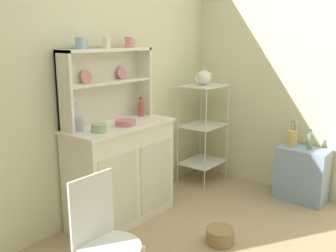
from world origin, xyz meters
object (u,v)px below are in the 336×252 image
(bakers_rack, at_px, (203,124))
(porcelain_teapot, at_px, (204,78))
(floor_basket, at_px, (220,236))
(jam_bottle, at_px, (141,109))
(hutch_cabinet, at_px, (121,171))
(flower_vase, at_px, (293,137))
(hutch_shelf_unit, at_px, (105,79))
(cup_sky_0, at_px, (81,43))
(oil_bottle, at_px, (310,141))
(side_shelf_blue, at_px, (302,174))
(bowl_mixing_large, at_px, (99,128))
(wire_chair, at_px, (102,234))
(utensil_jar, at_px, (79,124))

(bakers_rack, xyz_separation_m, porcelain_teapot, (-0.00, 0.00, 0.51))
(floor_basket, distance_m, jam_bottle, 1.34)
(hutch_cabinet, height_order, flower_vase, hutch_cabinet)
(bakers_rack, distance_m, porcelain_teapot, 0.51)
(hutch_cabinet, xyz_separation_m, hutch_shelf_unit, (-0.00, 0.16, 0.79))
(hutch_cabinet, relative_size, flower_vase, 3.51)
(floor_basket, height_order, cup_sky_0, cup_sky_0)
(hutch_cabinet, xyz_separation_m, bakers_rack, (1.21, -0.05, 0.22))
(hutch_shelf_unit, distance_m, bakers_rack, 1.36)
(jam_bottle, bearing_deg, porcelain_teapot, -9.09)
(oil_bottle, bearing_deg, side_shelf_blue, 90.00)
(bowl_mixing_large, relative_size, porcelain_teapot, 0.49)
(side_shelf_blue, distance_m, porcelain_teapot, 1.40)
(bowl_mixing_large, distance_m, oil_bottle, 2.02)
(hutch_cabinet, height_order, porcelain_teapot, porcelain_teapot)
(bowl_mixing_large, distance_m, flower_vase, 1.94)
(floor_basket, relative_size, jam_bottle, 1.27)
(side_shelf_blue, xyz_separation_m, wire_chair, (-2.31, 0.32, 0.25))
(flower_vase, bearing_deg, oil_bottle, -89.85)
(bakers_rack, distance_m, oil_bottle, 1.12)
(wire_chair, bearing_deg, floor_basket, -35.04)
(cup_sky_0, bearing_deg, bakers_rack, -6.60)
(hutch_shelf_unit, distance_m, bowl_mixing_large, 0.50)
(cup_sky_0, bearing_deg, jam_bottle, -3.25)
(jam_bottle, bearing_deg, hutch_shelf_unit, 168.21)
(side_shelf_blue, relative_size, cup_sky_0, 5.83)
(bakers_rack, height_order, cup_sky_0, cup_sky_0)
(utensil_jar, bearing_deg, floor_basket, -60.28)
(hutch_cabinet, relative_size, floor_basket, 4.40)
(porcelain_teapot, relative_size, flower_vase, 0.89)
(porcelain_teapot, bearing_deg, oil_bottle, -79.86)
(utensil_jar, xyz_separation_m, flower_vase, (1.77, -1.06, -0.30))
(floor_basket, bearing_deg, flower_vase, -3.75)
(cup_sky_0, xyz_separation_m, porcelain_teapot, (1.48, -0.17, -0.37))
(cup_sky_0, relative_size, jam_bottle, 0.52)
(hutch_cabinet, distance_m, flower_vase, 1.72)
(flower_vase, bearing_deg, floor_basket, 176.25)
(side_shelf_blue, relative_size, flower_vase, 1.92)
(hutch_cabinet, relative_size, porcelain_teapot, 3.94)
(hutch_shelf_unit, height_order, wire_chair, hutch_shelf_unit)
(hutch_cabinet, height_order, floor_basket, hutch_cabinet)
(side_shelf_blue, bearing_deg, porcelain_teapot, 100.59)
(bakers_rack, bearing_deg, bowl_mixing_large, -179.07)
(porcelain_teapot, xyz_separation_m, flower_vase, (0.20, -0.93, -0.54))
(wire_chair, bearing_deg, oil_bottle, -37.88)
(hutch_cabinet, bearing_deg, utensil_jar, 167.88)
(bakers_rack, bearing_deg, wire_chair, -160.85)
(bakers_rack, height_order, oil_bottle, bakers_rack)
(hutch_shelf_unit, height_order, bowl_mixing_large, hutch_shelf_unit)
(hutch_shelf_unit, bearing_deg, wire_chair, -133.79)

